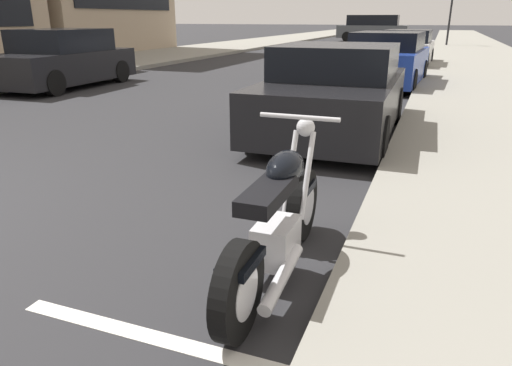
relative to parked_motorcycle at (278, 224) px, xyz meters
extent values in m
cube|color=gray|center=(11.07, -2.61, -0.35)|extent=(120.00, 4.40, 0.14)
cube|color=gray|center=(11.07, 11.66, -0.35)|extent=(120.00, 5.00, 0.14)
cube|color=silver|center=(-0.93, 0.29, -0.41)|extent=(0.12, 2.20, 0.01)
cylinder|color=black|center=(0.68, 0.01, -0.12)|extent=(0.60, 0.11, 0.60)
cylinder|color=silver|center=(0.68, 0.01, -0.12)|extent=(0.33, 0.12, 0.33)
cylinder|color=black|center=(-0.73, 0.00, -0.12)|extent=(0.60, 0.11, 0.60)
cylinder|color=silver|center=(-0.73, 0.00, -0.12)|extent=(0.33, 0.12, 0.33)
cube|color=silver|center=(-0.02, 0.00, -0.13)|extent=(0.40, 0.26, 0.30)
cube|color=black|center=(-0.20, 0.00, 0.30)|extent=(0.68, 0.22, 0.10)
ellipsoid|color=black|center=(0.16, 0.01, 0.36)|extent=(0.48, 0.24, 0.24)
cube|color=black|center=(-0.68, 0.00, 0.05)|extent=(0.36, 0.18, 0.06)
cube|color=black|center=(0.66, 0.01, 0.05)|extent=(0.32, 0.16, 0.06)
cylinder|color=silver|center=(0.53, 0.08, 0.20)|extent=(0.34, 0.05, 0.65)
cylinder|color=silver|center=(0.53, -0.06, 0.20)|extent=(0.34, 0.05, 0.65)
cylinder|color=silver|center=(0.50, 0.01, 0.66)|extent=(0.04, 0.62, 0.04)
sphere|color=silver|center=(0.70, 0.01, 0.54)|extent=(0.15, 0.15, 0.15)
cylinder|color=silver|center=(-0.32, -0.14, -0.22)|extent=(0.71, 0.09, 0.16)
cube|color=black|center=(4.50, 0.56, 0.11)|extent=(4.05, 1.93, 0.74)
cube|color=black|center=(4.56, 0.56, 0.73)|extent=(1.96, 1.75, 0.50)
cylinder|color=black|center=(5.81, 1.44, -0.11)|extent=(0.62, 0.23, 0.62)
cylinder|color=black|center=(5.83, -0.27, -0.11)|extent=(0.62, 0.23, 0.62)
cylinder|color=black|center=(3.16, 1.40, -0.11)|extent=(0.62, 0.23, 0.62)
cylinder|color=black|center=(3.18, -0.31, -0.11)|extent=(0.62, 0.23, 0.62)
cube|color=navy|center=(10.68, 0.42, 0.14)|extent=(4.11, 2.05, 0.81)
cube|color=black|center=(10.64, 0.43, 0.78)|extent=(2.31, 1.81, 0.47)
cylinder|color=black|center=(12.05, 1.19, -0.11)|extent=(0.63, 0.25, 0.62)
cylinder|color=black|center=(11.96, -0.48, -0.11)|extent=(0.63, 0.25, 0.62)
cylinder|color=black|center=(9.40, 1.33, -0.11)|extent=(0.63, 0.25, 0.62)
cylinder|color=black|center=(9.31, -0.34, -0.11)|extent=(0.63, 0.25, 0.62)
cube|color=silver|center=(16.53, 0.29, 0.12)|extent=(4.17, 1.86, 0.75)
cube|color=black|center=(16.47, 0.29, 0.72)|extent=(2.35, 1.67, 0.45)
cylinder|color=black|center=(17.91, 1.03, -0.11)|extent=(0.63, 0.24, 0.62)
cylinder|color=black|center=(17.86, -0.54, -0.11)|extent=(0.63, 0.24, 0.62)
cylinder|color=black|center=(15.20, 1.12, -0.11)|extent=(0.63, 0.24, 0.62)
cylinder|color=black|center=(15.15, -0.45, -0.11)|extent=(0.63, 0.24, 0.62)
cube|color=#4C5156|center=(36.27, 4.29, 0.33)|extent=(1.98, 5.32, 0.94)
cube|color=black|center=(36.27, 4.29, 1.19)|extent=(1.85, 3.83, 0.76)
cylinder|color=black|center=(35.39, 6.08, -0.04)|extent=(0.27, 0.76, 0.76)
cylinder|color=black|center=(37.13, 6.10, -0.04)|extent=(0.27, 0.76, 0.76)
cylinder|color=black|center=(35.42, 2.48, -0.04)|extent=(0.27, 0.76, 0.76)
cylinder|color=black|center=(37.16, 2.49, -0.04)|extent=(0.27, 0.76, 0.76)
cube|color=black|center=(7.33, 8.56, 0.13)|extent=(4.21, 2.02, 0.78)
cube|color=black|center=(7.44, 8.56, 0.80)|extent=(2.33, 1.81, 0.57)
cylinder|color=black|center=(5.99, 7.65, -0.11)|extent=(0.63, 0.24, 0.62)
cylinder|color=black|center=(8.73, 7.75, -0.11)|extent=(0.63, 0.24, 0.62)
cylinder|color=black|center=(8.67, 9.47, -0.11)|extent=(0.63, 0.24, 0.62)
cylinder|color=black|center=(30.58, -1.21, 1.77)|extent=(0.12, 0.12, 4.09)
camera|label=1|loc=(-2.86, -0.93, 1.37)|focal=32.78mm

